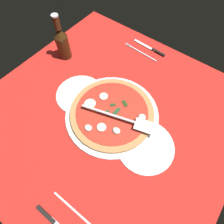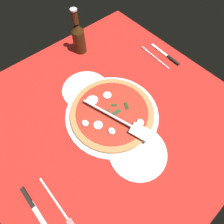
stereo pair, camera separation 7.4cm
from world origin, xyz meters
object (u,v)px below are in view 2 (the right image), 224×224
pizza (112,112)px  place_setting_far (45,205)px  pizza_server (119,120)px  beer_bottle (78,37)px  dinner_plate_left (138,152)px  place_setting_near (161,57)px  dinner_plate_right (86,89)px

pizza → place_setting_far: size_ratio=1.61×
pizza_server → beer_bottle: bearing=145.5°
place_setting_far → beer_bottle: (49.72, -50.51, 8.31)cm
dinner_plate_left → place_setting_far: place_setting_far is taller
place_setting_near → place_setting_far: 80.53cm
dinner_plate_left → beer_bottle: bearing=-15.5°
dinner_plate_right → beer_bottle: beer_bottle is taller
dinner_plate_right → pizza: size_ratio=0.61×
dinner_plate_left → place_setting_far: size_ratio=1.02×
place_setting_far → dinner_plate_left: bearing=77.2°
pizza_server → place_setting_far: (-5.96, 37.07, -4.14)cm
place_setting_far → dinner_plate_right: bearing=125.7°
dinner_plate_right → place_setting_near: size_ratio=0.99×
place_setting_near → beer_bottle: 41.57cm
pizza_server → place_setting_near: pizza_server is taller
dinner_plate_right → pizza_server: (-22.30, 0.45, 3.99)cm
pizza_server → place_setting_far: bearing=-98.2°
dinner_plate_left → pizza_server: pizza_server is taller
place_setting_far → place_setting_near: bearing=102.9°
place_setting_near → dinner_plate_left: bearing=124.9°
pizza → dinner_plate_left: bearing=170.0°
dinner_plate_left → place_setting_far: bearing=78.5°
pizza → pizza_server: size_ratio=1.15×
place_setting_near → pizza: bearing=105.0°
pizza → pizza_server: pizza_server is taller
place_setting_near → beer_bottle: bearing=45.7°
dinner_plate_left → pizza: bearing=-10.0°
place_setting_far → beer_bottle: bearing=133.3°
pizza → pizza_server: bearing=170.0°
beer_bottle → place_setting_near: bearing=-137.4°
dinner_plate_right → place_setting_near: 41.44cm
place_setting_far → beer_bottle: size_ratio=0.95×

